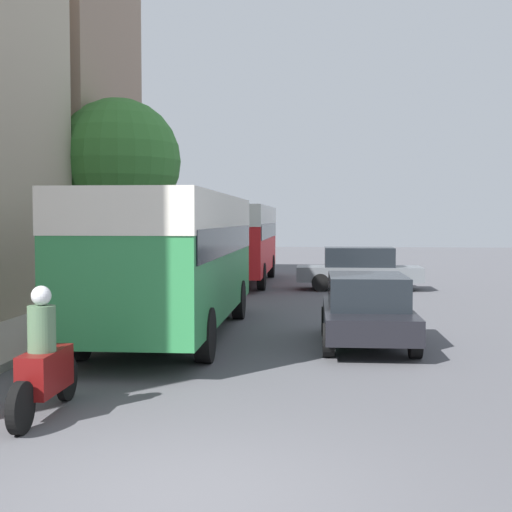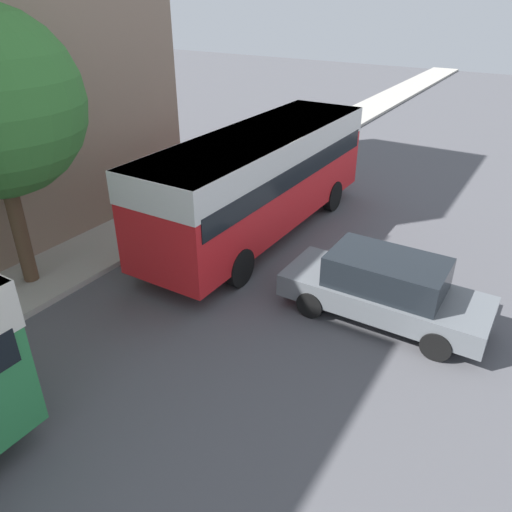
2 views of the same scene
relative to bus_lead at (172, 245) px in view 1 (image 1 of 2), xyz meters
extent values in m
plane|color=#515156|center=(1.90, -9.01, -2.02)|extent=(120.00, 120.00, 0.00)
cube|color=gray|center=(-6.96, 10.85, 4.40)|extent=(5.33, 8.04, 12.83)
cube|color=#2D8447|center=(0.00, 0.00, -0.21)|extent=(2.53, 9.17, 2.61)
cube|color=silver|center=(0.00, 0.00, 0.70)|extent=(2.56, 9.21, 0.78)
cube|color=black|center=(0.00, 0.00, 0.12)|extent=(2.58, 8.80, 0.57)
cylinder|color=black|center=(-1.17, 2.84, -1.52)|extent=(0.28, 1.00, 1.00)
cylinder|color=black|center=(1.17, 2.84, -1.52)|extent=(0.28, 1.00, 1.00)
cylinder|color=black|center=(-1.17, -2.84, -1.52)|extent=(0.28, 1.00, 1.00)
cylinder|color=black|center=(1.17, -2.84, -1.52)|extent=(0.28, 1.00, 1.00)
cube|color=red|center=(0.09, 13.18, -0.21)|extent=(2.41, 9.16, 2.61)
cube|color=white|center=(0.09, 13.18, 0.70)|extent=(2.44, 9.21, 0.78)
cube|color=black|center=(0.09, 13.18, 0.11)|extent=(2.46, 8.79, 0.57)
cylinder|color=black|center=(-1.02, 16.02, -1.52)|extent=(0.28, 1.00, 1.00)
cylinder|color=black|center=(1.20, 16.02, -1.52)|extent=(0.28, 1.00, 1.00)
cylinder|color=black|center=(-1.02, 10.34, -1.52)|extent=(0.28, 1.00, 1.00)
cylinder|color=black|center=(1.20, 10.34, -1.52)|extent=(0.28, 1.00, 1.00)
cube|color=maroon|center=(-0.39, -6.46, -1.42)|extent=(0.38, 1.10, 0.55)
cylinder|color=black|center=(-0.39, -5.66, -1.70)|extent=(0.10, 0.64, 0.64)
cylinder|color=black|center=(-0.39, -7.26, -1.70)|extent=(0.12, 0.64, 0.64)
cylinder|color=#4C6B4C|center=(-0.39, -6.56, -0.85)|extent=(0.36, 0.36, 0.60)
sphere|color=silver|center=(-0.39, -6.56, -0.42)|extent=(0.26, 0.26, 0.26)
cube|color=slate|center=(4.75, 10.83, -1.43)|extent=(4.54, 1.71, 0.53)
cube|color=black|center=(4.75, 10.83, -0.81)|extent=(2.50, 1.50, 0.70)
cylinder|color=black|center=(3.34, 10.04, -1.70)|extent=(0.64, 0.22, 0.64)
cylinder|color=black|center=(3.34, 11.61, -1.70)|extent=(0.64, 0.22, 0.64)
cylinder|color=black|center=(6.15, 10.04, -1.70)|extent=(0.64, 0.22, 0.64)
cylinder|color=black|center=(6.15, 11.61, -1.70)|extent=(0.64, 0.22, 0.64)
cube|color=black|center=(4.19, -0.87, -1.46)|extent=(1.74, 4.08, 0.48)
cube|color=black|center=(4.19, -0.87, -0.89)|extent=(1.53, 2.25, 0.65)
cylinder|color=black|center=(3.39, 0.40, -1.70)|extent=(0.22, 0.64, 0.64)
cylinder|color=black|center=(4.99, 0.40, -1.70)|extent=(0.22, 0.64, 0.64)
cylinder|color=black|center=(3.39, -2.13, -1.70)|extent=(0.22, 0.64, 0.64)
cylinder|color=black|center=(4.99, -2.13, -1.70)|extent=(0.22, 0.64, 0.64)
cylinder|color=#232838|center=(-3.78, 14.99, -1.49)|extent=(0.28, 0.28, 0.76)
cylinder|color=maroon|center=(-3.78, 14.99, -0.79)|extent=(0.35, 0.35, 0.63)
sphere|color=tan|center=(-3.78, 14.99, -0.37)|extent=(0.21, 0.21, 0.21)
cylinder|color=brown|center=(-3.31, 7.58, -0.46)|extent=(0.36, 0.36, 2.82)
sphere|color=#387A33|center=(-3.31, 7.58, 2.48)|extent=(4.09, 4.09, 4.09)
camera|label=1|loc=(3.12, -15.44, 0.57)|focal=50.00mm
camera|label=2|loc=(7.25, 1.34, 4.68)|focal=35.00mm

